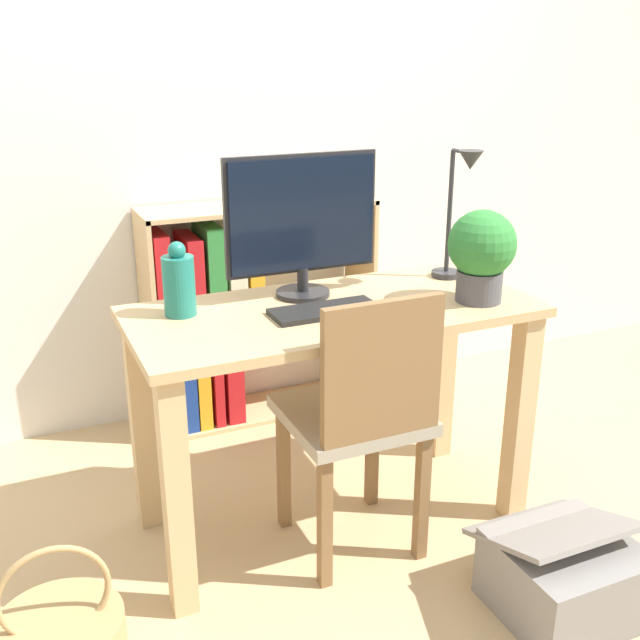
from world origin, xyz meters
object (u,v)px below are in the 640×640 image
monitor (302,219)px  keyboard (325,311)px  potted_plant (482,252)px  storage_box (564,574)px  bookshelf (220,320)px  vase (179,283)px  desk_lamp (460,202)px  chair (361,413)px

monitor → keyboard: bearing=-91.3°
potted_plant → storage_box: bearing=-93.4°
keyboard → bookshelf: bearing=94.4°
potted_plant → bookshelf: (-0.55, 0.98, -0.47)m
vase → bookshelf: vase is taller
potted_plant → storage_box: potted_plant is taller
desk_lamp → chair: size_ratio=0.50×
desk_lamp → bookshelf: (-0.61, 0.77, -0.58)m
vase → storage_box: bearing=-42.6°
potted_plant → chair: bearing=-171.4°
chair → storage_box: bearing=-49.7°
keyboard → chair: size_ratio=0.38×
keyboard → monitor: bearing=88.7°
potted_plant → chair: (-0.44, -0.07, -0.43)m
desk_lamp → potted_plant: desk_lamp is taller
vase → potted_plant: 0.92m
vase → monitor: bearing=3.5°
potted_plant → bookshelf: 1.22m
keyboard → potted_plant: size_ratio=1.14×
monitor → keyboard: (-0.00, -0.18, -0.24)m
keyboard → vase: bearing=157.9°
potted_plant → bookshelf: bearing=119.4°
keyboard → desk_lamp: (0.54, 0.12, 0.26)m
desk_lamp → vase: bearing=177.6°
potted_plant → chair: potted_plant is taller
potted_plant → monitor: bearing=150.2°
monitor → desk_lamp: (0.53, -0.06, 0.02)m
chair → storage_box: (0.41, -0.46, -0.37)m
desk_lamp → storage_box: bearing=-96.6°
bookshelf → monitor: bearing=-84.1°
monitor → potted_plant: monitor is taller
storage_box → keyboard: bearing=126.1°
monitor → bookshelf: (-0.07, 0.71, -0.56)m
vase → potted_plant: potted_plant is taller
vase → potted_plant: size_ratio=0.77×
monitor → bookshelf: monitor is taller
keyboard → storage_box: (0.45, -0.62, -0.64)m
bookshelf → storage_box: 1.63m
bookshelf → storage_box: size_ratio=2.36×
potted_plant → storage_box: (-0.03, -0.53, -0.80)m
chair → bookshelf: bookshelf is taller
vase → storage_box: 1.37m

